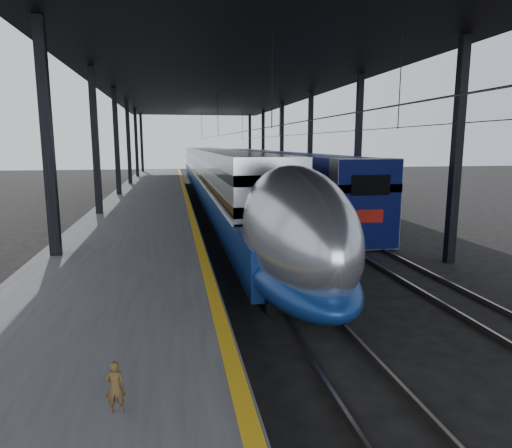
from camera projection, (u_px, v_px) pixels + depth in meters
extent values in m
plane|color=black|center=(238.00, 324.00, 12.53)|extent=(160.00, 160.00, 0.00)
cube|color=#4C4C4F|center=(146.00, 209.00, 31.20)|extent=(6.00, 80.00, 1.00)
cube|color=gold|center=(187.00, 200.00, 31.61)|extent=(0.30, 80.00, 0.01)
cube|color=slate|center=(216.00, 213.00, 32.12)|extent=(0.08, 80.00, 0.16)
cube|color=slate|center=(236.00, 212.00, 32.37)|extent=(0.08, 80.00, 0.16)
cube|color=slate|center=(285.00, 211.00, 33.00)|extent=(0.08, 80.00, 0.16)
cube|color=slate|center=(304.00, 210.00, 33.25)|extent=(0.08, 80.00, 0.16)
cube|color=black|center=(49.00, 155.00, 15.57)|extent=(0.35, 0.35, 9.00)
cube|color=black|center=(457.00, 153.00, 18.29)|extent=(0.35, 0.35, 9.00)
cube|color=black|center=(96.00, 151.00, 25.26)|extent=(0.35, 0.35, 9.00)
cube|color=black|center=(358.00, 150.00, 27.97)|extent=(0.35, 0.35, 9.00)
cube|color=black|center=(117.00, 149.00, 34.94)|extent=(0.35, 0.35, 9.00)
cube|color=black|center=(310.00, 148.00, 37.66)|extent=(0.35, 0.35, 9.00)
cube|color=black|center=(129.00, 148.00, 44.63)|extent=(0.35, 0.35, 9.00)
cube|color=black|center=(282.00, 147.00, 47.35)|extent=(0.35, 0.35, 9.00)
cube|color=black|center=(136.00, 147.00, 54.32)|extent=(0.35, 0.35, 9.00)
cube|color=black|center=(263.00, 147.00, 57.04)|extent=(0.35, 0.35, 9.00)
cube|color=black|center=(142.00, 146.00, 64.01)|extent=(0.35, 0.35, 9.00)
cube|color=black|center=(250.00, 146.00, 66.73)|extent=(0.35, 0.35, 9.00)
cube|color=black|center=(223.00, 78.00, 30.63)|extent=(18.00, 75.00, 0.45)
cylinder|color=slate|center=(225.00, 135.00, 31.30)|extent=(0.03, 74.00, 0.03)
cylinder|color=slate|center=(296.00, 135.00, 32.19)|extent=(0.03, 74.00, 0.03)
cube|color=#AAACB1|center=(210.00, 170.00, 44.62)|extent=(2.96, 57.00, 4.09)
cube|color=navy|center=(212.00, 184.00, 43.38)|extent=(3.05, 62.00, 1.58)
cube|color=silver|center=(210.00, 175.00, 44.69)|extent=(3.07, 57.00, 0.10)
cube|color=black|center=(210.00, 158.00, 44.41)|extent=(3.00, 57.00, 0.43)
cube|color=black|center=(210.00, 170.00, 44.62)|extent=(3.00, 57.00, 0.43)
ellipsoid|color=#AAACB1|center=(294.00, 232.00, 14.12)|extent=(2.96, 8.40, 4.09)
ellipsoid|color=navy|center=(293.00, 268.00, 14.33)|extent=(3.05, 8.40, 1.74)
ellipsoid|color=black|center=(321.00, 219.00, 11.46)|extent=(1.53, 2.20, 0.92)
cube|color=black|center=(293.00, 293.00, 14.47)|extent=(2.25, 2.60, 0.40)
cube|color=black|center=(221.00, 204.00, 35.78)|extent=(2.25, 2.60, 0.40)
cube|color=navy|center=(310.00, 187.00, 29.13)|extent=(3.02, 18.00, 4.09)
cube|color=gray|center=(364.00, 204.00, 20.99)|extent=(3.07, 1.20, 4.15)
cube|color=black|center=(371.00, 185.00, 20.23)|extent=(1.83, 0.06, 0.92)
cube|color=#AB150D|center=(369.00, 216.00, 20.47)|extent=(1.29, 0.06, 0.59)
cube|color=gray|center=(257.00, 170.00, 47.53)|extent=(3.02, 18.00, 4.09)
cube|color=gray|center=(233.00, 163.00, 65.94)|extent=(3.02, 18.00, 4.09)
cube|color=black|center=(344.00, 236.00, 23.66)|extent=(2.37, 2.40, 0.36)
cube|color=black|center=(262.00, 192.00, 44.97)|extent=(2.37, 2.40, 0.36)
imported|color=#51381B|center=(115.00, 387.00, 6.63)|extent=(0.29, 0.20, 0.79)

